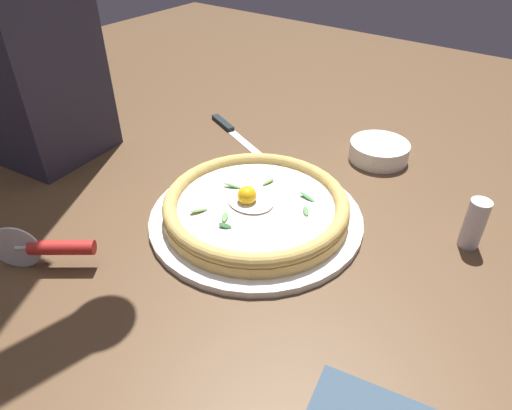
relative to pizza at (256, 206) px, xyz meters
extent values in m
cube|color=brown|center=(-0.03, -0.03, -0.05)|extent=(2.40, 2.40, 0.03)
cylinder|color=white|center=(0.00, 0.00, -0.02)|extent=(0.36, 0.36, 0.01)
cylinder|color=tan|center=(0.00, 0.00, -0.01)|extent=(0.31, 0.31, 0.02)
torus|color=tan|center=(0.00, 0.00, 0.01)|extent=(0.31, 0.31, 0.02)
cylinder|color=silver|center=(0.00, 0.00, 0.00)|extent=(0.26, 0.26, 0.00)
ellipsoid|color=white|center=(-0.01, 0.00, 0.01)|extent=(0.08, 0.07, 0.01)
sphere|color=yellow|center=(-0.01, -0.01, 0.02)|extent=(0.03, 0.03, 0.03)
ellipsoid|color=#275B2D|center=(0.00, -0.08, 0.01)|extent=(0.02, 0.02, 0.01)
ellipsoid|color=#3E8135|center=(-0.06, 0.01, 0.01)|extent=(0.03, 0.02, 0.01)
ellipsoid|color=#5A954E|center=(-0.01, -0.06, 0.01)|extent=(0.02, 0.02, 0.01)
ellipsoid|color=#3E8744|center=(0.06, 0.06, 0.01)|extent=(0.03, 0.01, 0.01)
ellipsoid|color=#5F8D3B|center=(-0.02, 0.06, 0.01)|extent=(0.01, 0.03, 0.01)
ellipsoid|color=#5E8945|center=(-0.06, -0.07, 0.01)|extent=(0.02, 0.03, 0.01)
ellipsoid|color=#51884A|center=(0.08, 0.03, 0.01)|extent=(0.02, 0.02, 0.01)
cylinder|color=white|center=(0.08, 0.32, -0.01)|extent=(0.12, 0.12, 0.04)
cylinder|color=silver|center=(-0.21, -0.30, 0.01)|extent=(0.06, 0.05, 0.07)
cylinder|color=silver|center=(-0.20, -0.29, 0.01)|extent=(0.02, 0.02, 0.01)
cylinder|color=red|center=(-0.16, -0.26, 0.01)|extent=(0.09, 0.07, 0.02)
cube|color=silver|center=(-0.19, 0.21, -0.03)|extent=(0.12, 0.06, 0.00)
cube|color=black|center=(-0.28, 0.25, -0.03)|extent=(0.09, 0.05, 0.01)
cylinder|color=silver|center=(0.31, 0.15, 0.01)|extent=(0.03, 0.03, 0.08)
camera|label=1|loc=(0.37, -0.49, 0.44)|focal=32.08mm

